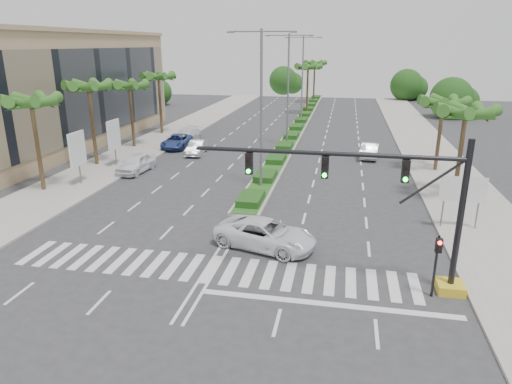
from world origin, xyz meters
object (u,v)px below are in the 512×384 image
Objects in this scene: car_parked_b at (197,147)px; car_parked_d at (186,136)px; car_crossing at (265,234)px; car_parked_a at (136,163)px; car_right at (370,150)px; car_parked_c at (177,141)px.

car_parked_d is (-3.14, 5.44, 0.07)m from car_parked_b.
car_parked_a is at bearing 62.84° from car_crossing.
car_crossing is 1.21× the size of car_right.
car_parked_a is 8.32m from car_parked_b.
car_parked_c is 2.96m from car_parked_d.
car_parked_c is 0.92× the size of car_crossing.
car_crossing is at bearing -61.81° from car_parked_c.
car_parked_d is at bearing -2.90° from car_right.
car_crossing is at bearing -66.58° from car_parked_b.
car_crossing is (14.06, -23.57, 0.07)m from car_parked_c.
car_right is at bearing 2.34° from car_parked_b.
car_right is (20.71, -3.50, 0.01)m from car_parked_d.
car_crossing is 23.96m from car_right.
car_parked_b is 0.82× the size of car_parked_c.
car_parked_d is 1.13× the size of car_right.
car_parked_a is 19.41m from car_crossing.
car_parked_c is 27.44m from car_crossing.
car_parked_c is at bearing 47.24° from car_crossing.
car_parked_c is 0.98× the size of car_parked_d.
car_parked_b is 0.80× the size of car_parked_d.
car_right reaches higher than car_parked_b.
car_parked_d is (0.00, 13.15, -0.04)m from car_parked_a.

